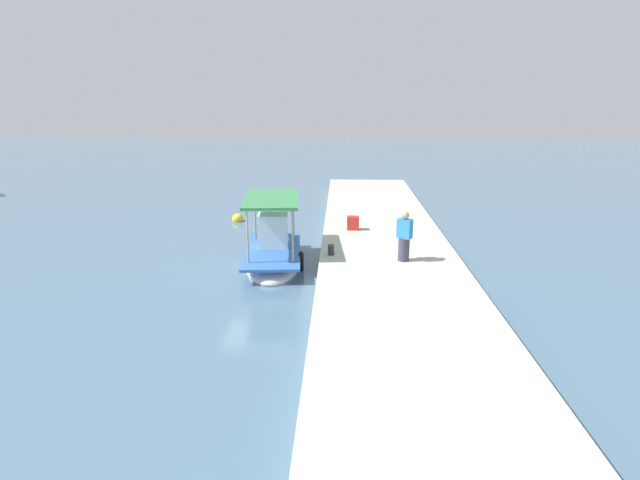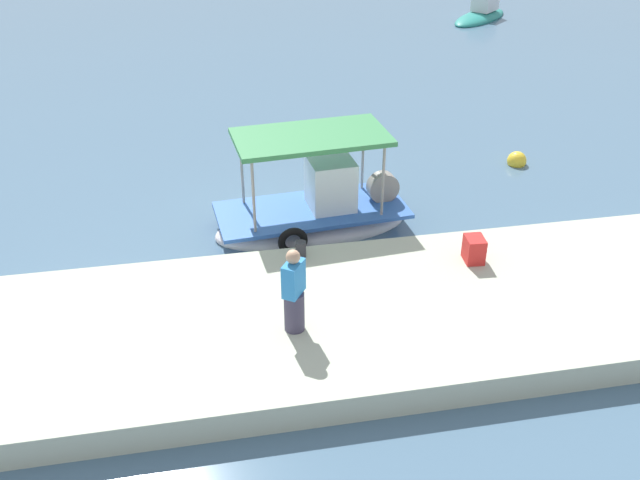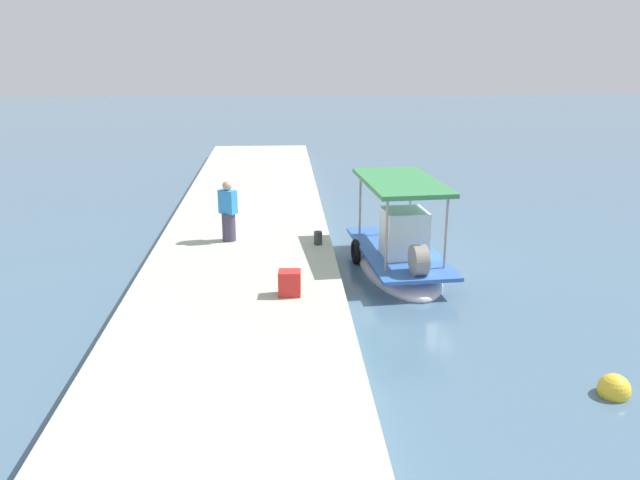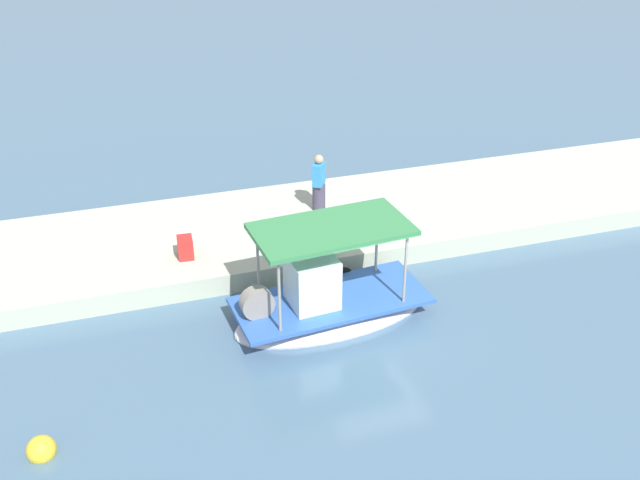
% 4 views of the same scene
% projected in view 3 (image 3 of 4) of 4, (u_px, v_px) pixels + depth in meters
% --- Properties ---
extents(ground_plane, '(120.00, 120.00, 0.00)m').
position_uv_depth(ground_plane, '(408.00, 258.00, 18.82)').
color(ground_plane, slate).
extents(dock_quay, '(36.00, 5.08, 0.59)m').
position_uv_depth(dock_quay, '(245.00, 252.00, 18.44)').
color(dock_quay, '#B7C0A8').
rests_on(dock_quay, ground_plane).
extents(main_fishing_boat, '(5.17, 2.48, 2.94)m').
position_uv_depth(main_fishing_boat, '(399.00, 255.00, 17.64)').
color(main_fishing_boat, silver).
rests_on(main_fishing_boat, ground_plane).
extents(fisherman_near_bollard, '(0.55, 0.57, 1.78)m').
position_uv_depth(fisherman_near_bollard, '(228.00, 214.00, 18.29)').
color(fisherman_near_bollard, '#403B52').
rests_on(fisherman_near_bollard, dock_quay).
extents(mooring_bollard, '(0.24, 0.24, 0.38)m').
position_uv_depth(mooring_bollard, '(318.00, 238.00, 18.11)').
color(mooring_bollard, '#2D2D33').
rests_on(mooring_bollard, dock_quay).
extents(cargo_crate, '(0.44, 0.53, 0.59)m').
position_uv_depth(cargo_crate, '(290.00, 283.00, 14.44)').
color(cargo_crate, red).
rests_on(cargo_crate, dock_quay).
extents(marker_buoy, '(0.58, 0.58, 0.58)m').
position_uv_depth(marker_buoy, '(614.00, 389.00, 11.47)').
color(marker_buoy, yellow).
rests_on(marker_buoy, ground_plane).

